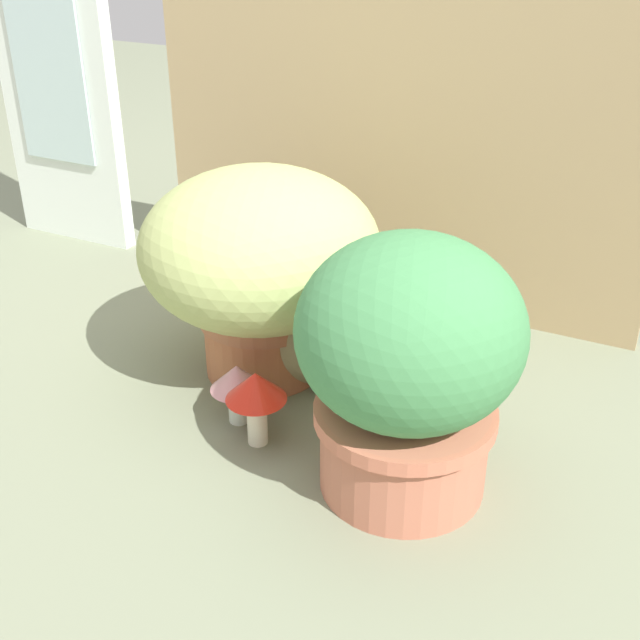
{
  "coord_description": "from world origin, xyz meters",
  "views": [
    {
      "loc": [
        0.63,
        -1.15,
        0.86
      ],
      "look_at": [
        0.07,
        -0.02,
        0.18
      ],
      "focal_mm": 45.84,
      "sensor_mm": 36.0,
      "label": 1
    }
  ],
  "objects": [
    {
      "name": "window_panel_white",
      "position": [
        -0.9,
        0.43,
        0.49
      ],
      "size": [
        0.35,
        0.05,
        0.96
      ],
      "color": "white",
      "rests_on": "ground"
    },
    {
      "name": "grass_planter",
      "position": [
        -0.09,
        0.05,
        0.24
      ],
      "size": [
        0.45,
        0.45,
        0.41
      ],
      "color": "#AE6440",
      "rests_on": "ground"
    },
    {
      "name": "mushroom_ornament_red",
      "position": [
        0.02,
        -0.17,
        0.1
      ],
      "size": [
        0.11,
        0.11,
        0.14
      ],
      "color": "#ECE6C6",
      "rests_on": "ground"
    },
    {
      "name": "cardboard_backdrop",
      "position": [
        0.0,
        0.47,
        0.38
      ],
      "size": [
        1.13,
        0.03,
        0.76
      ],
      "primitive_type": "cube",
      "color": "tan",
      "rests_on": "ground"
    },
    {
      "name": "mushroom_ornament_pink",
      "position": [
        -0.04,
        -0.13,
        0.08
      ],
      "size": [
        0.1,
        0.1,
        0.12
      ],
      "color": "silver",
      "rests_on": "ground"
    },
    {
      "name": "ground_plane",
      "position": [
        0.0,
        0.0,
        0.0
      ],
      "size": [
        6.0,
        6.0,
        0.0
      ],
      "primitive_type": "plane",
      "color": "gray"
    },
    {
      "name": "cat",
      "position": [
        0.02,
        0.06,
        0.12
      ],
      "size": [
        0.39,
        0.23,
        0.32
      ],
      "color": "#969063",
      "rests_on": "ground"
    },
    {
      "name": "leafy_planter",
      "position": [
        0.29,
        -0.16,
        0.23
      ],
      "size": [
        0.34,
        0.34,
        0.43
      ],
      "color": "#BF6E54",
      "rests_on": "ground"
    }
  ]
}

